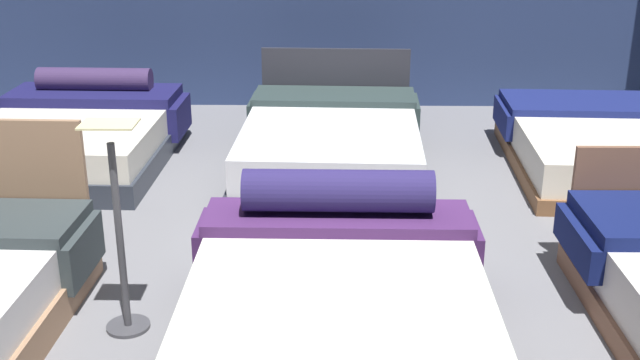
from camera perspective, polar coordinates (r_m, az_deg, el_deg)
The scene contains 6 objects.
ground_plane at distance 5.25m, azimuth 0.91°, elevation -5.56°, with size 18.00×18.00×0.02m, color slate.
bed_1 at distance 4.15m, azimuth 1.24°, elevation -9.14°, with size 1.65×1.93×0.77m.
bed_3 at distance 7.22m, azimuth -17.16°, elevation 3.01°, with size 1.69×2.01×0.71m.
bed_4 at distance 6.82m, azimuth 0.82°, elevation 2.80°, with size 1.62×2.23×0.83m.
bed_5 at distance 7.16m, azimuth 19.48°, elevation 2.35°, with size 1.57×2.16×0.46m.
price_sign at distance 4.36m, azimuth -14.15°, elevation -5.05°, with size 0.28×0.24×1.18m.
Camera 1 is at (-0.01, -4.72, 2.30)m, focal length 44.39 mm.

